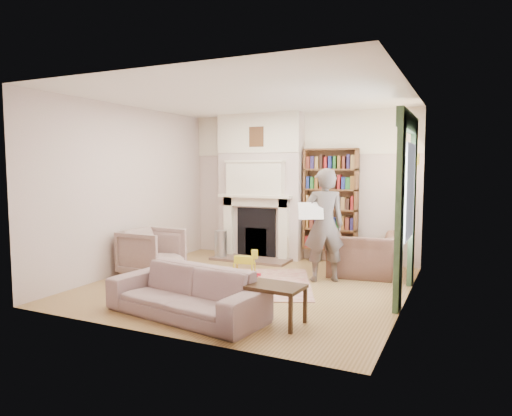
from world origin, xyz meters
The scene contains 25 objects.
floor centered at (0.00, 0.00, 0.00)m, with size 4.50×4.50×0.00m, color brown.
ceiling centered at (0.00, 0.00, 2.80)m, with size 4.50×4.50×0.00m, color white.
wall_back centered at (0.00, 2.25, 1.40)m, with size 4.50×4.50×0.00m, color beige.
wall_front centered at (0.00, -2.25, 1.40)m, with size 4.50×4.50×0.00m, color beige.
wall_left centered at (-2.25, 0.00, 1.40)m, with size 4.50×4.50×0.00m, color beige.
wall_right centered at (2.25, 0.00, 1.40)m, with size 4.50×4.50×0.00m, color beige.
fireplace centered at (-0.75, 2.05, 1.39)m, with size 1.70×0.58×2.80m.
bookcase centered at (0.65, 2.12, 1.18)m, with size 1.00×0.24×1.85m, color brown.
window centered at (2.23, 0.40, 1.45)m, with size 0.02×0.90×1.30m, color silver.
curtain_left centered at (2.20, -0.30, 1.20)m, with size 0.07×0.32×2.40m, color #314C31.
curtain_right centered at (2.20, 1.10, 1.20)m, with size 0.07×0.32×2.40m, color #314C31.
pelmet centered at (2.19, 0.40, 2.38)m, with size 0.09×1.70×0.24m, color #314C31.
wall_sconce centered at (2.03, 1.50, 1.90)m, with size 0.20×0.24×0.24m, color gold, non-canonical shape.
rug centered at (-0.34, -0.05, 0.01)m, with size 2.51×1.93×0.01m, color #BDAD8F.
armchair_reading centered at (1.40, 1.32, 0.36)m, with size 1.09×0.96×0.71m, color #442B24.
armchair_left centered at (-1.71, -0.12, 0.39)m, with size 0.82×0.85×0.77m, color #B3A593.
sofa centered at (-0.06, -1.60, 0.29)m, with size 2.00×0.78×0.58m, color gray.
man_reading centered at (0.95, 0.72, 0.88)m, with size 0.64×0.42×1.76m, color #504540.
newspaper centered at (0.80, 0.52, 1.11)m, with size 0.39×0.02×0.27m, color white.
coffee_table centered at (0.98, -1.40, 0.23)m, with size 0.70×0.45×0.45m, color #352112, non-canonical shape.
paraffin_heater centered at (-1.36, 1.54, 0.28)m, with size 0.24×0.24×0.55m, color #A5A8AD.
rocking_horse centered at (-0.30, 0.45, 0.22)m, with size 0.51×0.20×0.45m, color gold, non-canonical shape.
board_game centered at (-0.60, 0.03, 0.03)m, with size 0.32×0.32×0.03m, color #ECE953.
game_box_lid centered at (-0.59, 0.41, 0.04)m, with size 0.34×0.22×0.06m, color #A8131B.
comic_annuals centered at (0.27, -0.43, 0.02)m, with size 0.44×0.37×0.02m.
Camera 1 is at (2.95, -6.08, 1.79)m, focal length 32.00 mm.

